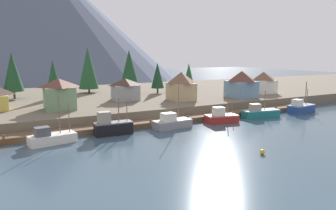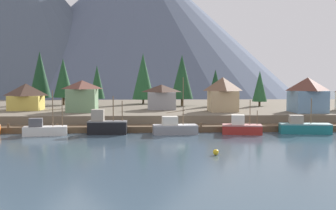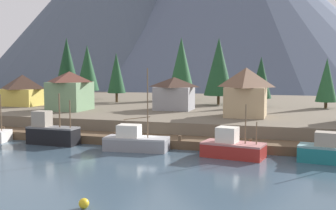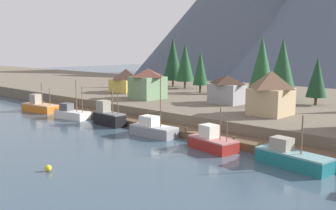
{
  "view_description": "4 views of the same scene",
  "coord_description": "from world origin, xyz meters",
  "px_view_note": "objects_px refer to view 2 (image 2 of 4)",
  "views": [
    {
      "loc": [
        -26.77,
        -50.39,
        13.37
      ],
      "look_at": [
        0.88,
        2.6,
        3.56
      ],
      "focal_mm": 32.83,
      "sensor_mm": 36.0,
      "label": 1
    },
    {
      "loc": [
        -4.95,
        -70.17,
        9.16
      ],
      "look_at": [
        -1.51,
        1.74,
        4.54
      ],
      "focal_mm": 45.1,
      "sensor_mm": 36.0,
      "label": 2
    },
    {
      "loc": [
        16.24,
        -44.77,
        9.41
      ],
      "look_at": [
        1.6,
        3.48,
        4.75
      ],
      "focal_mm": 44.11,
      "sensor_mm": 36.0,
      "label": 3
    },
    {
      "loc": [
        38.48,
        -40.21,
        12.64
      ],
      "look_at": [
        -0.85,
        1.6,
        4.2
      ],
      "focal_mm": 40.86,
      "sensor_mm": 36.0,
      "label": 4
    }
  ],
  "objects_px": {
    "fishing_boat_black": "(106,125)",
    "conifer_mid_left": "(97,82)",
    "house_yellow": "(26,96)",
    "conifer_near_right": "(40,74)",
    "fishing_boat_teal": "(304,127)",
    "fishing_boat_red": "(241,128)",
    "fishing_boat_white": "(44,129)",
    "house_blue": "(308,94)",
    "conifer_back_right": "(63,78)",
    "conifer_back_left": "(215,85)",
    "fishing_boat_grey": "(174,128)",
    "channel_buoy": "(216,152)",
    "conifer_near_left": "(182,77)",
    "house_tan": "(223,94)",
    "conifer_mid_right": "(260,86)",
    "house_green": "(82,96)",
    "house_grey": "(161,97)",
    "conifer_centre": "(143,76)"
  },
  "relations": [
    {
      "from": "house_tan",
      "to": "house_green",
      "type": "relative_size",
      "value": 1.09
    },
    {
      "from": "fishing_boat_black",
      "to": "conifer_mid_right",
      "type": "relative_size",
      "value": 0.76
    },
    {
      "from": "fishing_boat_white",
      "to": "conifer_mid_right",
      "type": "distance_m",
      "value": 53.52
    },
    {
      "from": "fishing_boat_white",
      "to": "house_yellow",
      "type": "distance_m",
      "value": 22.69
    },
    {
      "from": "fishing_boat_teal",
      "to": "conifer_near_right",
      "type": "distance_m",
      "value": 65.81
    },
    {
      "from": "fishing_boat_grey",
      "to": "conifer_back_right",
      "type": "relative_size",
      "value": 0.81
    },
    {
      "from": "fishing_boat_grey",
      "to": "conifer_mid_left",
      "type": "xyz_separation_m",
      "value": [
        -16.19,
        31.38,
        7.19
      ]
    },
    {
      "from": "house_tan",
      "to": "conifer_back_right",
      "type": "bearing_deg",
      "value": 149.38
    },
    {
      "from": "fishing_boat_teal",
      "to": "fishing_boat_red",
      "type": "bearing_deg",
      "value": -170.98
    },
    {
      "from": "fishing_boat_teal",
      "to": "conifer_mid_left",
      "type": "height_order",
      "value": "conifer_mid_left"
    },
    {
      "from": "fishing_boat_teal",
      "to": "conifer_back_left",
      "type": "distance_m",
      "value": 32.52
    },
    {
      "from": "fishing_boat_red",
      "to": "channel_buoy",
      "type": "bearing_deg",
      "value": -101.19
    },
    {
      "from": "conifer_near_right",
      "to": "conifer_centre",
      "type": "height_order",
      "value": "conifer_near_right"
    },
    {
      "from": "house_green",
      "to": "conifer_centre",
      "type": "height_order",
      "value": "conifer_centre"
    },
    {
      "from": "house_yellow",
      "to": "conifer_near_right",
      "type": "distance_m",
      "value": 18.7
    },
    {
      "from": "house_tan",
      "to": "conifer_near_right",
      "type": "distance_m",
      "value": 47.97
    },
    {
      "from": "house_tan",
      "to": "fishing_boat_red",
      "type": "bearing_deg",
      "value": -88.76
    },
    {
      "from": "conifer_near_right",
      "to": "conifer_back_left",
      "type": "bearing_deg",
      "value": -10.83
    },
    {
      "from": "fishing_boat_white",
      "to": "house_blue",
      "type": "xyz_separation_m",
      "value": [
        47.73,
        12.47,
        5.04
      ]
    },
    {
      "from": "channel_buoy",
      "to": "conifer_back_right",
      "type": "bearing_deg",
      "value": 117.55
    },
    {
      "from": "conifer_near_right",
      "to": "conifer_back_left",
      "type": "relative_size",
      "value": 1.54
    },
    {
      "from": "house_blue",
      "to": "conifer_back_left",
      "type": "height_order",
      "value": "conifer_back_left"
    },
    {
      "from": "conifer_centre",
      "to": "fishing_boat_black",
      "type": "bearing_deg",
      "value": -98.06
    },
    {
      "from": "fishing_boat_red",
      "to": "fishing_boat_teal",
      "type": "relative_size",
      "value": 0.8
    },
    {
      "from": "house_grey",
      "to": "conifer_centre",
      "type": "distance_m",
      "value": 20.57
    },
    {
      "from": "house_tan",
      "to": "house_yellow",
      "type": "xyz_separation_m",
      "value": [
        -40.21,
        5.18,
        -0.66
      ]
    },
    {
      "from": "fishing_boat_red",
      "to": "house_blue",
      "type": "height_order",
      "value": "house_blue"
    },
    {
      "from": "house_grey",
      "to": "conifer_mid_left",
      "type": "relative_size",
      "value": 0.64
    },
    {
      "from": "house_green",
      "to": "conifer_near_left",
      "type": "distance_m",
      "value": 27.07
    },
    {
      "from": "house_yellow",
      "to": "conifer_mid_left",
      "type": "bearing_deg",
      "value": 39.84
    },
    {
      "from": "fishing_boat_white",
      "to": "house_yellow",
      "type": "relative_size",
      "value": 1.08
    },
    {
      "from": "house_grey",
      "to": "fishing_boat_teal",
      "type": "bearing_deg",
      "value": -42.46
    },
    {
      "from": "house_tan",
      "to": "conifer_back_left",
      "type": "distance_m",
      "value": 15.14
    },
    {
      "from": "fishing_boat_grey",
      "to": "house_tan",
      "type": "relative_size",
      "value": 1.36
    },
    {
      "from": "fishing_boat_black",
      "to": "conifer_mid_left",
      "type": "relative_size",
      "value": 0.66
    },
    {
      "from": "house_blue",
      "to": "conifer_back_right",
      "type": "distance_m",
      "value": 57.15
    },
    {
      "from": "fishing_boat_grey",
      "to": "conifer_mid_right",
      "type": "xyz_separation_m",
      "value": [
        22.26,
        30.61,
        6.18
      ]
    },
    {
      "from": "fishing_boat_grey",
      "to": "channel_buoy",
      "type": "distance_m",
      "value": 19.37
    },
    {
      "from": "house_tan",
      "to": "conifer_near_right",
      "type": "height_order",
      "value": "conifer_near_right"
    },
    {
      "from": "fishing_boat_black",
      "to": "conifer_near_right",
      "type": "distance_m",
      "value": 43.58
    },
    {
      "from": "house_grey",
      "to": "conifer_near_right",
      "type": "bearing_deg",
      "value": 149.55
    },
    {
      "from": "fishing_boat_white",
      "to": "fishing_boat_grey",
      "type": "xyz_separation_m",
      "value": [
        20.97,
        0.31,
        0.11
      ]
    },
    {
      "from": "house_yellow",
      "to": "conifer_mid_right",
      "type": "relative_size",
      "value": 0.8
    },
    {
      "from": "conifer_mid_left",
      "to": "channel_buoy",
      "type": "distance_m",
      "value": 54.75
    },
    {
      "from": "house_green",
      "to": "conifer_back_left",
      "type": "height_order",
      "value": "conifer_back_left"
    },
    {
      "from": "channel_buoy",
      "to": "conifer_mid_right",
      "type": "bearing_deg",
      "value": 69.56
    },
    {
      "from": "fishing_boat_white",
      "to": "fishing_boat_teal",
      "type": "relative_size",
      "value": 0.85
    },
    {
      "from": "fishing_boat_red",
      "to": "conifer_back_right",
      "type": "distance_m",
      "value": 51.9
    },
    {
      "from": "fishing_boat_teal",
      "to": "conifer_near_left",
      "type": "distance_m",
      "value": 37.68
    },
    {
      "from": "fishing_boat_teal",
      "to": "house_blue",
      "type": "height_order",
      "value": "house_blue"
    }
  ]
}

